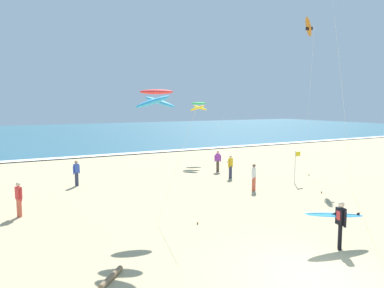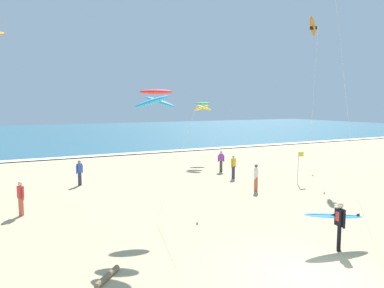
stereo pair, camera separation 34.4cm
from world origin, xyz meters
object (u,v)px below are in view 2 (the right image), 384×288
object	(u,v)px
kite_delta_amber_close	(313,27)
lifeguard_flag	(299,164)
bystander_purple_top	(221,161)
driftwood_log	(107,276)
surfer_lead	(336,219)
kite_arc_scarlet_mid	(156,99)
bystander_white_top	(256,177)
bystander_yellow_top	(233,167)
bystander_red_top	(21,198)
kite_arc_emerald_low	(203,106)
bystander_blue_top	(80,173)

from	to	relation	value
kite_delta_amber_close	lifeguard_flag	world-z (taller)	kite_delta_amber_close
bystander_purple_top	driftwood_log	xyz separation A→B (m)	(-11.86, -12.93, -0.73)
surfer_lead	kite_arc_scarlet_mid	xyz separation A→B (m)	(-4.59, 5.35, 4.23)
kite_arc_scarlet_mid	surfer_lead	bearing A→B (deg)	-49.39
bystander_white_top	bystander_yellow_top	size ratio (longest dim) A/B	1.00
bystander_white_top	bystander_red_top	size ratio (longest dim) A/B	1.00
kite_delta_amber_close	bystander_purple_top	bearing A→B (deg)	151.54
bystander_white_top	kite_arc_scarlet_mid	bearing A→B (deg)	-158.80
kite_arc_scarlet_mid	kite_arc_emerald_low	xyz separation A→B (m)	(9.76, 13.74, -0.42)
surfer_lead	kite_arc_scarlet_mid	bearing A→B (deg)	130.61
bystander_purple_top	bystander_yellow_top	bearing A→B (deg)	-102.34
kite_delta_amber_close	bystander_red_top	bearing A→B (deg)	-174.16
kite_arc_scarlet_mid	bystander_red_top	distance (m)	7.81
kite_arc_scarlet_mid	lifeguard_flag	xyz separation A→B (m)	(10.87, 3.14, -4.01)
surfer_lead	bystander_purple_top	xyz separation A→B (m)	(4.12, 14.33, -0.24)
bystander_red_top	bystander_yellow_top	world-z (taller)	same
bystander_white_top	bystander_red_top	xyz separation A→B (m)	(-12.40, 1.04, 0.00)
kite_arc_scarlet_mid	bystander_red_top	size ratio (longest dim) A/B	3.56
bystander_white_top	bystander_purple_top	distance (m)	6.31
surfer_lead	lifeguard_flag	xyz separation A→B (m)	(6.28, 8.50, 0.22)
bystander_blue_top	bystander_yellow_top	xyz separation A→B (m)	(9.74, -2.60, 0.00)
surfer_lead	bystander_yellow_top	distance (m)	12.39
bystander_blue_top	bystander_red_top	distance (m)	6.32
bystander_yellow_top	bystander_red_top	bearing A→B (deg)	-168.75
bystander_purple_top	bystander_white_top	bearing A→B (deg)	-102.92
bystander_red_top	bystander_white_top	bearing A→B (deg)	-4.78
surfer_lead	bystander_purple_top	bearing A→B (deg)	73.96
bystander_white_top	bystander_blue_top	world-z (taller)	same
bystander_yellow_top	driftwood_log	size ratio (longest dim) A/B	1.29
surfer_lead	driftwood_log	distance (m)	7.92
bystander_white_top	bystander_blue_top	distance (m)	10.87
bystander_white_top	bystander_yellow_top	distance (m)	3.78
surfer_lead	bystander_blue_top	xyz separation A→B (m)	(-6.16, 14.46, -0.24)
driftwood_log	bystander_white_top	bearing A→B (deg)	32.99
bystander_purple_top	kite_arc_emerald_low	bearing A→B (deg)	77.56
kite_delta_amber_close	lifeguard_flag	bearing A→B (deg)	-142.65
bystander_yellow_top	lifeguard_flag	world-z (taller)	lifeguard_flag
kite_delta_amber_close	bystander_yellow_top	world-z (taller)	kite_delta_amber_close
bystander_red_top	driftwood_log	xyz separation A→B (m)	(1.95, -7.82, -0.73)
bystander_purple_top	lifeguard_flag	world-z (taller)	lifeguard_flag
bystander_blue_top	bystander_yellow_top	world-z (taller)	same
kite_arc_scarlet_mid	bystander_white_top	xyz separation A→B (m)	(7.30, 2.83, -4.47)
bystander_white_top	bystander_purple_top	size ratio (longest dim) A/B	1.00
kite_delta_amber_close	lifeguard_flag	size ratio (longest dim) A/B	5.39
bystander_white_top	lifeguard_flag	world-z (taller)	lifeguard_flag
surfer_lead	bystander_yellow_top	size ratio (longest dim) A/B	1.58
bystander_white_top	driftwood_log	bearing A→B (deg)	-147.01
kite_arc_scarlet_mid	bystander_blue_top	xyz separation A→B (m)	(-1.57, 9.11, -4.47)
surfer_lead	kite_arc_scarlet_mid	world-z (taller)	kite_arc_scarlet_mid
kite_delta_amber_close	bystander_blue_top	bearing A→B (deg)	168.57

